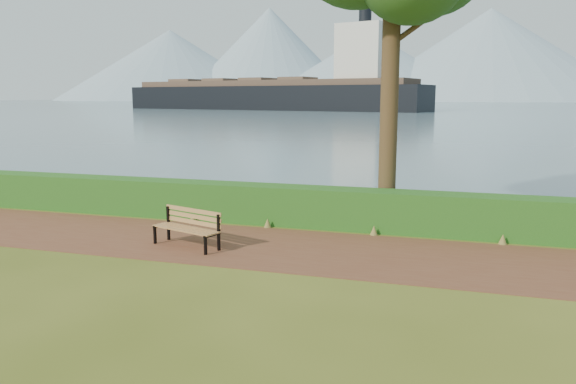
% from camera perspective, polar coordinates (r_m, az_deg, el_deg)
% --- Properties ---
extents(ground, '(140.00, 140.00, 0.00)m').
position_cam_1_polar(ground, '(12.07, -0.32, -6.15)').
color(ground, '#465117').
rests_on(ground, ground).
extents(path, '(40.00, 3.40, 0.01)m').
position_cam_1_polar(path, '(12.34, 0.10, -5.76)').
color(path, brown).
rests_on(path, ground).
extents(hedge, '(32.00, 0.85, 1.00)m').
position_cam_1_polar(hedge, '(14.38, 2.77, -1.51)').
color(hedge, '#144614').
rests_on(hedge, ground).
extents(water, '(700.00, 510.00, 0.00)m').
position_cam_1_polar(water, '(271.12, 16.45, 8.63)').
color(water, slate).
rests_on(water, ground).
extents(mountains, '(585.00, 190.00, 70.00)m').
position_cam_1_polar(mountains, '(418.03, 15.62, 12.71)').
color(mountains, '#7B94A4').
rests_on(mountains, ground).
extents(bench, '(1.74, 0.99, 0.84)m').
position_cam_1_polar(bench, '(12.60, -10.07, -3.34)').
color(bench, black).
rests_on(bench, ground).
extents(cargo_ship, '(79.44, 31.13, 23.92)m').
position_cam_1_polar(cargo_ship, '(136.55, -1.11, 9.83)').
color(cargo_ship, black).
rests_on(cargo_ship, ground).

